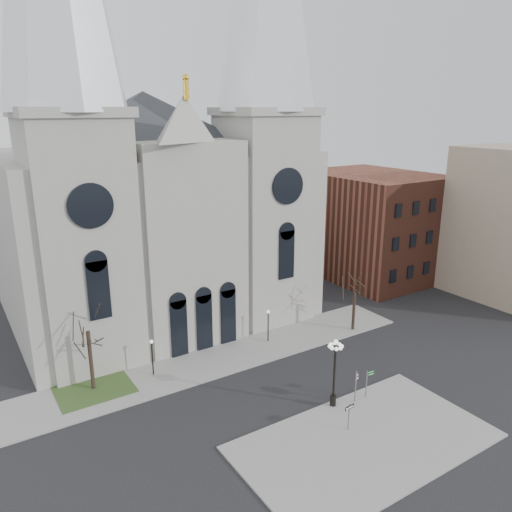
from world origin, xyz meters
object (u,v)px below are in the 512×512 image
globe_lamp (335,365)px  street_name_sign (367,381)px  stop_sign (356,380)px  one_way_sign (349,412)px

globe_lamp → street_name_sign: (3.04, -0.55, -2.14)m
stop_sign → globe_lamp: bearing=140.0°
globe_lamp → street_name_sign: size_ratio=2.41×
one_way_sign → globe_lamp: bearing=62.7°
globe_lamp → one_way_sign: size_ratio=2.69×
stop_sign → one_way_sign: bearing=-163.8°
stop_sign → globe_lamp: globe_lamp is taller
stop_sign → globe_lamp: (-1.79, 0.55, 1.65)m
stop_sign → street_name_sign: (1.26, -0.00, -0.50)m
globe_lamp → one_way_sign: 3.76m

